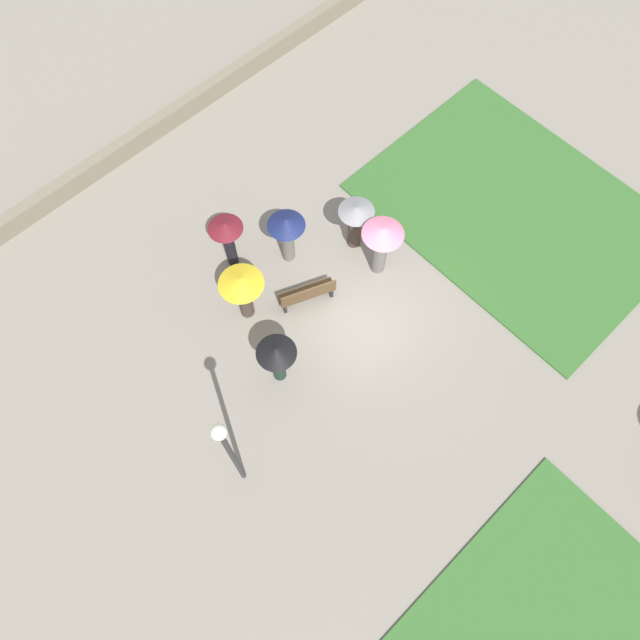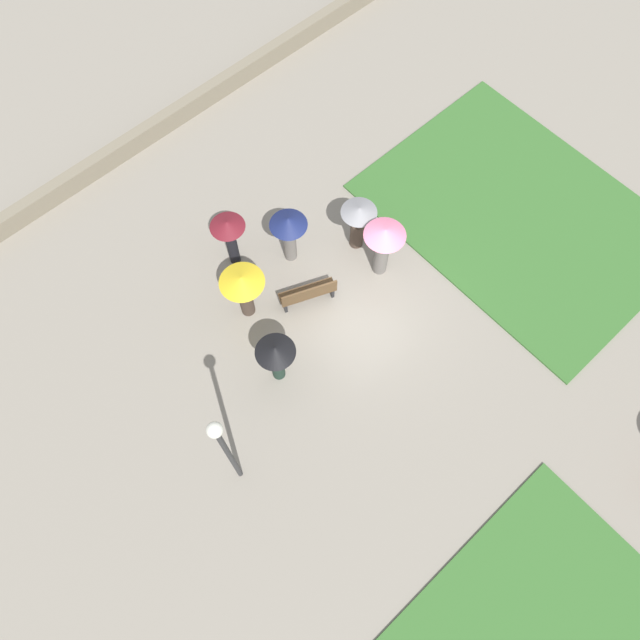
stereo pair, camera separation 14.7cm
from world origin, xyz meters
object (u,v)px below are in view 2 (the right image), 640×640
Objects in this scene: lamp_post at (225,447)px; crowd_person_maroon at (229,234)px; crowd_person_black at (276,356)px; crowd_person_pink at (384,242)px; park_bench at (308,294)px; crowd_person_grey at (358,221)px; crowd_person_yellow at (243,287)px; crowd_person_navy at (289,230)px.

lamp_post is 6.15m from crowd_person_maroon.
crowd_person_black is 0.90× the size of crowd_person_pink.
park_bench is at bearing -151.19° from lamp_post.
crowd_person_grey is (-2.89, 1.88, -0.22)m from crowd_person_maroon.
crowd_person_pink is at bearing 166.10° from crowd_person_yellow.
crowd_person_navy is 2.04m from crowd_person_yellow.
crowd_person_navy is 1.05× the size of crowd_person_black.
park_bench is at bearing -84.44° from crowd_person_black.
lamp_post reaches higher than crowd_person_grey.
park_bench is 0.84× the size of crowd_person_maroon.
park_bench is at bearing 85.33° from crowd_person_maroon.
crowd_person_yellow is 0.94× the size of crowd_person_pink.
crowd_person_grey is at bearing 126.85° from crowd_person_maroon.
crowd_person_grey is (-1.65, 0.93, -0.23)m from crowd_person_navy.
crowd_person_maroon reaches higher than park_bench.
crowd_person_navy is (-4.91, -3.78, -1.40)m from lamp_post.
crowd_person_grey is at bearing -54.05° from crowd_person_navy.
crowd_person_pink reaches higher than crowd_person_yellow.
crowd_person_navy is at bearing -68.80° from crowd_person_black.
lamp_post is at bearing 32.18° from crowd_person_maroon.
crowd_person_yellow is at bearing 170.19° from crowd_person_navy.
crowd_person_maroon is at bearing -61.72° from crowd_person_grey.
crowd_person_pink is (0.09, 1.04, 0.26)m from crowd_person_grey.
crowd_person_black is 2.03m from crowd_person_yellow.
lamp_post is 7.33m from crowd_person_grey.
park_bench is 2.40m from crowd_person_pink.
crowd_person_yellow reaches higher than park_bench.
lamp_post is 2.30× the size of crowd_person_yellow.
park_bench is 0.80× the size of crowd_person_pink.
crowd_person_maroon reaches higher than crowd_person_yellow.
crowd_person_black is 0.96× the size of crowd_person_yellow.
park_bench is at bearing -137.40° from crowd_person_navy.
crowd_person_navy reaches higher than crowd_person_grey.
crowd_person_grey is at bearing -178.07° from crowd_person_yellow.
lamp_post is at bearing -5.13° from crowd_person_grey.
crowd_person_maroon is at bearing -49.52° from crowd_person_pink.
lamp_post is 6.35m from crowd_person_navy.
crowd_person_navy reaches higher than crowd_person_black.
crowd_person_navy reaches higher than park_bench.
crowd_person_yellow is (-0.57, -1.94, 0.06)m from crowd_person_black.
crowd_person_pink is at bearing 113.71° from crowd_person_maroon.
crowd_person_grey is 3.65m from crowd_person_yellow.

